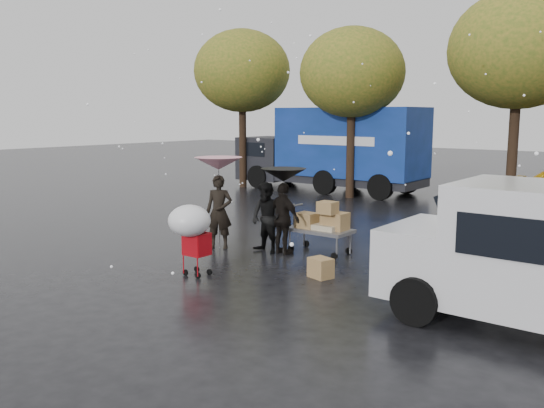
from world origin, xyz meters
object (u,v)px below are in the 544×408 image
Objects in this scene: person_black at (283,219)px; vendor_cart at (323,223)px; person_pink at (219,212)px; shopping_cart at (191,225)px; blue_truck at (333,150)px.

vendor_cart is (0.70, 0.59, -0.11)m from person_black.
person_pink is 1.22× the size of shopping_cart.
shopping_cart is 13.81m from blue_truck.
person_pink is 2.55m from shopping_cart.
person_pink reaches higher than shopping_cart.
person_pink is at bearing -155.19° from vendor_cart.
person_black is 0.92m from vendor_cart.
blue_truck reaches higher than vendor_cart.
person_black reaches higher than shopping_cart.
shopping_cart is at bearing -69.88° from blue_truck.
person_pink is at bearing 25.57° from person_black.
blue_truck is at bearing 110.12° from shopping_cart.
blue_truck reaches higher than person_pink.
shopping_cart is (-0.30, -2.67, 0.23)m from person_black.
vendor_cart is 1.04× the size of shopping_cart.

